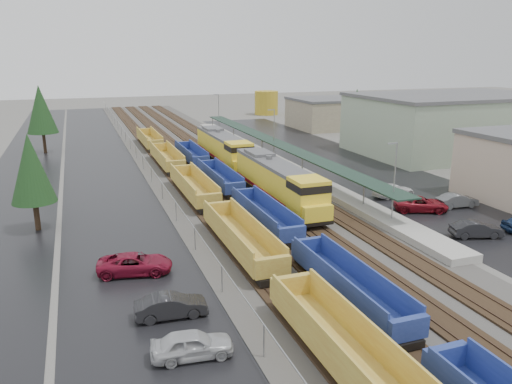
{
  "coord_description": "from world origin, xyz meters",
  "views": [
    {
      "loc": [
        -17.82,
        -17.82,
        15.71
      ],
      "look_at": [
        -1.02,
        28.72,
        2.0
      ],
      "focal_mm": 35.0,
      "sensor_mm": 36.0,
      "label": 1
    }
  ],
  "objects_px": {
    "well_string_yellow": "(213,209)",
    "parked_car_east_a": "(476,229)",
    "parked_car_west_a": "(192,345)",
    "parked_car_east_c": "(393,191)",
    "parked_car_west_b": "(171,306)",
    "storage_tank": "(266,103)",
    "parked_car_west_c": "(135,264)",
    "well_string_blue": "(264,216)",
    "locomotive_lead": "(278,182)",
    "parked_car_east_e": "(457,201)",
    "parked_car_east_b": "(421,204)",
    "locomotive_trail": "(223,148)"
  },
  "relations": [
    {
      "from": "well_string_blue",
      "to": "parked_car_west_a",
      "type": "height_order",
      "value": "well_string_blue"
    },
    {
      "from": "parked_car_west_a",
      "to": "storage_tank",
      "type": "bearing_deg",
      "value": -17.3
    },
    {
      "from": "well_string_yellow",
      "to": "storage_tank",
      "type": "xyz_separation_m",
      "value": [
        36.61,
        80.99,
        1.93
      ]
    },
    {
      "from": "storage_tank",
      "to": "parked_car_west_c",
      "type": "height_order",
      "value": "storage_tank"
    },
    {
      "from": "well_string_blue",
      "to": "parked_car_west_a",
      "type": "bearing_deg",
      "value": -121.19
    },
    {
      "from": "locomotive_lead",
      "to": "well_string_blue",
      "type": "distance_m",
      "value": 7.61
    },
    {
      "from": "parked_car_west_b",
      "to": "parked_car_east_a",
      "type": "relative_size",
      "value": 0.99
    },
    {
      "from": "storage_tank",
      "to": "parked_car_east_b",
      "type": "height_order",
      "value": "storage_tank"
    },
    {
      "from": "well_string_blue",
      "to": "parked_car_east_c",
      "type": "relative_size",
      "value": 14.92
    },
    {
      "from": "parked_car_east_b",
      "to": "parked_car_east_c",
      "type": "distance_m",
      "value": 5.61
    },
    {
      "from": "well_string_blue",
      "to": "parked_car_west_c",
      "type": "height_order",
      "value": "well_string_blue"
    },
    {
      "from": "locomotive_lead",
      "to": "parked_car_east_c",
      "type": "bearing_deg",
      "value": -7.26
    },
    {
      "from": "well_string_blue",
      "to": "well_string_yellow",
      "type": "bearing_deg",
      "value": 138.89
    },
    {
      "from": "parked_car_west_b",
      "to": "parked_car_east_a",
      "type": "height_order",
      "value": "parked_car_east_a"
    },
    {
      "from": "locomotive_trail",
      "to": "parked_car_west_b",
      "type": "distance_m",
      "value": 43.81
    },
    {
      "from": "parked_car_west_a",
      "to": "parked_car_east_c",
      "type": "relative_size",
      "value": 0.87
    },
    {
      "from": "locomotive_lead",
      "to": "parked_car_east_c",
      "type": "height_order",
      "value": "locomotive_lead"
    },
    {
      "from": "well_string_yellow",
      "to": "parked_car_west_b",
      "type": "height_order",
      "value": "well_string_yellow"
    },
    {
      "from": "locomotive_lead",
      "to": "well_string_yellow",
      "type": "relative_size",
      "value": 0.21
    },
    {
      "from": "locomotive_trail",
      "to": "parked_car_east_b",
      "type": "relative_size",
      "value": 3.77
    },
    {
      "from": "parked_car_west_c",
      "to": "parked_car_east_c",
      "type": "bearing_deg",
      "value": -58.46
    },
    {
      "from": "parked_car_west_a",
      "to": "parked_car_east_e",
      "type": "xyz_separation_m",
      "value": [
        32.49,
        17.15,
        -0.02
      ]
    },
    {
      "from": "parked_car_west_b",
      "to": "parked_car_east_b",
      "type": "xyz_separation_m",
      "value": [
        28.26,
        12.7,
        0.03
      ]
    },
    {
      "from": "locomotive_trail",
      "to": "storage_tank",
      "type": "height_order",
      "value": "storage_tank"
    },
    {
      "from": "locomotive_lead",
      "to": "parked_car_west_b",
      "type": "height_order",
      "value": "locomotive_lead"
    },
    {
      "from": "storage_tank",
      "to": "parked_car_west_a",
      "type": "relative_size",
      "value": 1.41
    },
    {
      "from": "parked_car_east_e",
      "to": "parked_car_east_a",
      "type": "bearing_deg",
      "value": 152.81
    },
    {
      "from": "storage_tank",
      "to": "parked_car_east_b",
      "type": "xyz_separation_m",
      "value": [
        -15.7,
        -85.46,
        -2.35
      ]
    },
    {
      "from": "well_string_blue",
      "to": "storage_tank",
      "type": "height_order",
      "value": "storage_tank"
    },
    {
      "from": "parked_car_west_c",
      "to": "parked_car_west_b",
      "type": "bearing_deg",
      "value": -158.2
    },
    {
      "from": "well_string_blue",
      "to": "storage_tank",
      "type": "bearing_deg",
      "value": 68.89
    },
    {
      "from": "locomotive_lead",
      "to": "locomotive_trail",
      "type": "xyz_separation_m",
      "value": [
        0.0,
        21.0,
        0.0
      ]
    },
    {
      "from": "parked_car_east_e",
      "to": "locomotive_lead",
      "type": "bearing_deg",
      "value": 70.83
    },
    {
      "from": "parked_car_west_b",
      "to": "parked_car_east_e",
      "type": "bearing_deg",
      "value": -65.64
    },
    {
      "from": "well_string_blue",
      "to": "parked_car_east_a",
      "type": "relative_size",
      "value": 16.79
    },
    {
      "from": "locomotive_trail",
      "to": "parked_car_west_b",
      "type": "height_order",
      "value": "locomotive_trail"
    },
    {
      "from": "parked_car_east_b",
      "to": "storage_tank",
      "type": "bearing_deg",
      "value": 11.97
    },
    {
      "from": "parked_car_west_b",
      "to": "parked_car_west_c",
      "type": "relative_size",
      "value": 0.82
    },
    {
      "from": "parked_car_west_a",
      "to": "parked_car_east_c",
      "type": "bearing_deg",
      "value": -45.51
    },
    {
      "from": "parked_car_east_e",
      "to": "parked_car_west_c",
      "type": "bearing_deg",
      "value": 102.82
    },
    {
      "from": "well_string_yellow",
      "to": "parked_car_west_a",
      "type": "height_order",
      "value": "well_string_yellow"
    },
    {
      "from": "well_string_blue",
      "to": "parked_car_west_a",
      "type": "relative_size",
      "value": 17.05
    },
    {
      "from": "well_string_yellow",
      "to": "parked_car_east_a",
      "type": "relative_size",
      "value": 22.37
    },
    {
      "from": "parked_car_west_b",
      "to": "storage_tank",
      "type": "bearing_deg",
      "value": -20.7
    },
    {
      "from": "well_string_blue",
      "to": "parked_car_west_c",
      "type": "xyz_separation_m",
      "value": [
        -12.67,
        -6.43,
        -0.35
      ]
    },
    {
      "from": "locomotive_trail",
      "to": "parked_car_west_a",
      "type": "height_order",
      "value": "locomotive_trail"
    },
    {
      "from": "locomotive_trail",
      "to": "well_string_yellow",
      "type": "height_order",
      "value": "locomotive_trail"
    },
    {
      "from": "locomotive_lead",
      "to": "parked_car_west_c",
      "type": "xyz_separation_m",
      "value": [
        -16.67,
        -12.75,
        -1.74
      ]
    },
    {
      "from": "parked_car_west_b",
      "to": "parked_car_east_c",
      "type": "xyz_separation_m",
      "value": [
        28.79,
        18.28,
        -0.0
      ]
    },
    {
      "from": "storage_tank",
      "to": "parked_car_east_b",
      "type": "bearing_deg",
      "value": -100.41
    }
  ]
}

